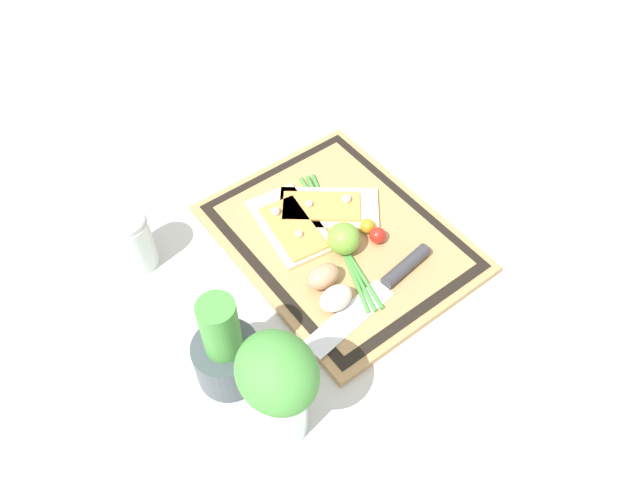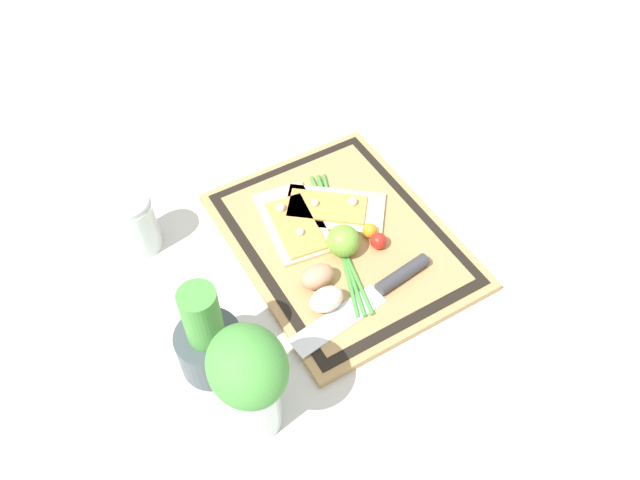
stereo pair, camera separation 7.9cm
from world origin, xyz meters
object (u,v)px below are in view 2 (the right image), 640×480
pizza_slice_near (333,208)px  cherry_tomato_red (378,241)px  lime (343,241)px  egg_brown (317,277)px  egg_pink (327,299)px  knife (384,287)px  sauce_jar (136,227)px  cherry_tomato_yellow (370,231)px  herb_pot (208,340)px  pizza_slice_far (294,223)px  herb_glass (250,379)px

pizza_slice_near → cherry_tomato_red: cherry_tomato_red is taller
pizza_slice_near → lime: size_ratio=3.56×
egg_brown → egg_pink: bearing=167.6°
pizza_slice_near → knife: bearing=174.5°
sauce_jar → lime: bearing=-125.3°
lime → cherry_tomato_yellow: bearing=-84.0°
lime → cherry_tomato_yellow: 0.06m
cherry_tomato_red → herb_pot: (-0.05, 0.33, 0.03)m
pizza_slice_near → knife: (-0.19, 0.02, 0.00)m
pizza_slice_far → herb_glass: (-0.28, 0.21, 0.10)m
pizza_slice_near → egg_pink: size_ratio=3.46×
knife → egg_pink: bearing=78.0°
knife → herb_glass: (-0.08, 0.27, 0.10)m
egg_pink → herb_glass: size_ratio=0.28×
egg_brown → sauce_jar: bearing=42.1°
pizza_slice_near → knife: size_ratio=0.73×
pizza_slice_near → herb_glass: herb_glass is taller
pizza_slice_far → herb_pot: herb_pot is taller
pizza_slice_far → egg_pink: egg_pink is taller
cherry_tomato_yellow → knife: bearing=158.4°
lime → sauce_jar: sauce_jar is taller
pizza_slice_near → herb_glass: (-0.27, 0.29, 0.10)m
herb_glass → herb_pot: bearing=7.8°
egg_pink → cherry_tomato_red: bearing=-66.5°
cherry_tomato_red → herb_glass: bearing=117.5°
herb_pot → egg_brown: bearing=-80.2°
herb_glass → knife: bearing=-73.1°
pizza_slice_near → herb_glass: size_ratio=0.96×
cherry_tomato_red → cherry_tomato_yellow: bearing=-1.3°
cherry_tomato_red → herb_glass: (-0.16, 0.31, 0.09)m
pizza_slice_far → herb_glass: size_ratio=0.90×
cherry_tomato_red → sauce_jar: 0.41m
herb_pot → knife: bearing=-96.1°
egg_brown → knife: bearing=-127.1°
knife → egg_pink: 0.10m
pizza_slice_near → sauce_jar: sauce_jar is taller
lime → cherry_tomato_yellow: lime is taller
knife → sauce_jar: size_ratio=2.46×
herb_glass → lime: bearing=-54.4°
pizza_slice_near → lime: 0.10m
egg_brown → cherry_tomato_red: 0.13m
cherry_tomato_red → sauce_jar: sauce_jar is taller
pizza_slice_far → sauce_jar: size_ratio=1.68×
egg_pink → cherry_tomato_yellow: size_ratio=2.23×
cherry_tomato_red → sauce_jar: bearing=57.0°
herb_glass → cherry_tomato_red: bearing=-62.5°
lime → herb_glass: 0.32m
pizza_slice_far → lime: lime is taller
pizza_slice_near → sauce_jar: size_ratio=1.81×
egg_pink → sauce_jar: sauce_jar is taller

